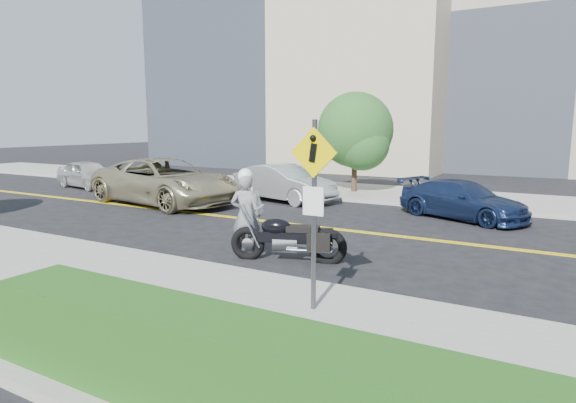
% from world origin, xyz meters
% --- Properties ---
extents(ground_plane, '(120.00, 120.00, 0.00)m').
position_xyz_m(ground_plane, '(0.00, 0.00, 0.00)').
color(ground_plane, black).
rests_on(ground_plane, ground).
extents(sidewalk_near, '(60.00, 5.00, 0.15)m').
position_xyz_m(sidewalk_near, '(0.00, -7.50, 0.07)').
color(sidewalk_near, '#9E9B91').
rests_on(sidewalk_near, ground_plane).
extents(sidewalk_far, '(60.00, 5.00, 0.15)m').
position_xyz_m(sidewalk_far, '(0.00, 7.50, 0.07)').
color(sidewalk_far, '#9E9B91').
rests_on(sidewalk_far, ground_plane).
extents(building_left, '(22.00, 14.00, 25.00)m').
position_xyz_m(building_left, '(-10.00, 22.00, 12.50)').
color(building_left, tan).
rests_on(building_left, ground_plane).
extents(pedestrian_sign, '(0.78, 0.08, 3.00)m').
position_xyz_m(pedestrian_sign, '(4.20, -6.31, 1.96)').
color(pedestrian_sign, '#4C4C51').
rests_on(pedestrian_sign, sidewalk_near).
extents(motorcyclist, '(0.84, 0.71, 2.08)m').
position_xyz_m(motorcyclist, '(1.16, -3.75, 1.04)').
color(motorcyclist, '#9D9CA1').
rests_on(motorcyclist, ground).
extents(motorcycle, '(2.70, 1.56, 1.57)m').
position_xyz_m(motorcycle, '(2.25, -3.65, 0.79)').
color(motorcycle, black).
rests_on(motorcycle, ground).
extents(suv, '(6.84, 3.92, 1.80)m').
position_xyz_m(suv, '(-5.92, 1.03, 0.90)').
color(suv, tan).
rests_on(suv, ground).
extents(parked_car_white, '(4.24, 2.31, 1.37)m').
position_xyz_m(parked_car_white, '(-12.75, 2.83, 0.68)').
color(parked_car_white, beige).
rests_on(parked_car_white, ground).
extents(parked_car_silver, '(4.78, 2.63, 1.49)m').
position_xyz_m(parked_car_silver, '(-2.21, 3.88, 0.75)').
color(parked_car_silver, '#B5B8BE').
rests_on(parked_car_silver, ground).
extents(parked_car_blue, '(4.69, 3.34, 1.26)m').
position_xyz_m(parked_car_blue, '(4.79, 3.57, 0.63)').
color(parked_car_blue, navy).
rests_on(parked_car_blue, ground).
extents(tree_far_a, '(3.30, 3.30, 4.52)m').
position_xyz_m(tree_far_a, '(-0.42, 7.08, 2.86)').
color(tree_far_a, '#382619').
rests_on(tree_far_a, ground).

